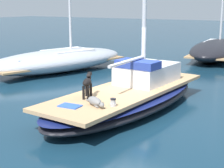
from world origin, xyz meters
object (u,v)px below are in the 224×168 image
(deck_towel, at_px, (70,106))
(moored_boat_port_side, at_px, (58,60))
(dog_grey, at_px, (95,102))
(moored_boat_far_astern, at_px, (217,49))
(deck_winch, at_px, (113,103))
(sailboat_main, at_px, (128,99))
(dog_black, at_px, (87,83))

(deck_towel, distance_m, moored_boat_port_side, 8.40)
(dog_grey, bearing_deg, moored_boat_far_astern, 91.18)
(moored_boat_far_astern, bearing_deg, deck_towel, -90.92)
(deck_towel, bearing_deg, moored_boat_far_astern, 89.08)
(deck_winch, relative_size, moored_boat_port_side, 0.03)
(deck_towel, distance_m, moored_boat_far_astern, 14.35)
(sailboat_main, relative_size, dog_grey, 8.61)
(sailboat_main, bearing_deg, deck_winch, -73.88)
(dog_black, bearing_deg, deck_winch, -20.69)
(deck_winch, height_order, deck_towel, deck_winch)
(dog_grey, distance_m, moored_boat_far_astern, 13.95)
(dog_grey, xyz_separation_m, moored_boat_far_astern, (-0.29, 13.94, -0.20))
(dog_black, xyz_separation_m, deck_towel, (0.11, -0.98, -0.41))
(deck_towel, xyz_separation_m, moored_boat_port_side, (-5.48, 6.37, -0.12))
(dog_black, relative_size, deck_winch, 4.29)
(deck_winch, height_order, moored_boat_port_side, moored_boat_port_side)
(sailboat_main, relative_size, moored_boat_port_side, 0.92)
(moored_boat_port_side, bearing_deg, sailboat_main, -33.61)
(dog_grey, relative_size, deck_towel, 1.54)
(dog_black, distance_m, deck_towel, 1.06)
(dog_grey, relative_size, moored_boat_far_astern, 0.11)
(moored_boat_far_astern, bearing_deg, dog_grey, -88.82)
(sailboat_main, distance_m, dog_black, 1.74)
(moored_boat_far_astern, relative_size, moored_boat_port_side, 0.96)
(sailboat_main, relative_size, dog_black, 8.27)
(deck_winch, bearing_deg, moored_boat_far_astern, 92.98)
(deck_winch, distance_m, moored_boat_far_astern, 13.79)
(deck_towel, bearing_deg, sailboat_main, 80.65)
(moored_boat_far_astern, bearing_deg, sailboat_main, -89.16)
(moored_boat_port_side, bearing_deg, dog_black, -45.12)
(sailboat_main, height_order, dog_grey, dog_grey)
(sailboat_main, relative_size, moored_boat_far_astern, 0.96)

